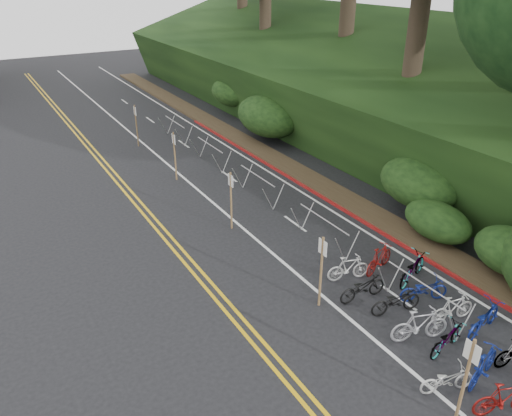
{
  "coord_description": "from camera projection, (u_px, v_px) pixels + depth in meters",
  "views": [
    {
      "loc": [
        -7.72,
        -5.22,
        9.88
      ],
      "look_at": [
        1.09,
        9.85,
        1.3
      ],
      "focal_mm": 35.0,
      "sensor_mm": 36.0,
      "label": 1
    }
  ],
  "objects": [
    {
      "name": "road_markings",
      "position": [
        243.0,
        237.0,
        20.01
      ],
      "size": [
        7.47,
        80.0,
        0.01
      ],
      "color": "gold",
      "rests_on": "ground"
    },
    {
      "name": "red_curb",
      "position": [
        317.0,
        193.0,
        23.76
      ],
      "size": [
        0.25,
        28.0,
        0.1
      ],
      "primitive_type": "cube",
      "color": "maroon",
      "rests_on": "ground"
    },
    {
      "name": "embankment",
      "position": [
        345.0,
        93.0,
        31.39
      ],
      "size": [
        14.3,
        48.14,
        9.11
      ],
      "color": "black",
      "rests_on": "ground"
    },
    {
      "name": "bike_racks_rest",
      "position": [
        257.0,
        181.0,
        22.96
      ],
      "size": [
        1.14,
        23.0,
        1.17
      ],
      "color": "#A6A7A7",
      "rests_on": "ground"
    },
    {
      "name": "signpost_near",
      "position": [
        466.0,
        376.0,
        11.35
      ],
      "size": [
        0.08,
        0.4,
        2.5
      ],
      "color": "brown",
      "rests_on": "ground"
    },
    {
      "name": "signposts_rest",
      "position": [
        200.0,
        173.0,
        22.39
      ],
      "size": [
        0.08,
        18.4,
        2.5
      ],
      "color": "brown",
      "rests_on": "ground"
    },
    {
      "name": "bike_front",
      "position": [
        447.0,
        379.0,
        12.66
      ],
      "size": [
        0.96,
        1.56,
        0.78
      ],
      "primitive_type": "imported",
      "rotation": [
        0.0,
        0.0,
        1.25
      ],
      "color": "beige",
      "rests_on": "ground"
    },
    {
      "name": "bike_valet",
      "position": [
        467.0,
        335.0,
        14.05
      ],
      "size": [
        3.48,
        10.4,
        1.07
      ],
      "color": "navy",
      "rests_on": "ground"
    }
  ]
}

